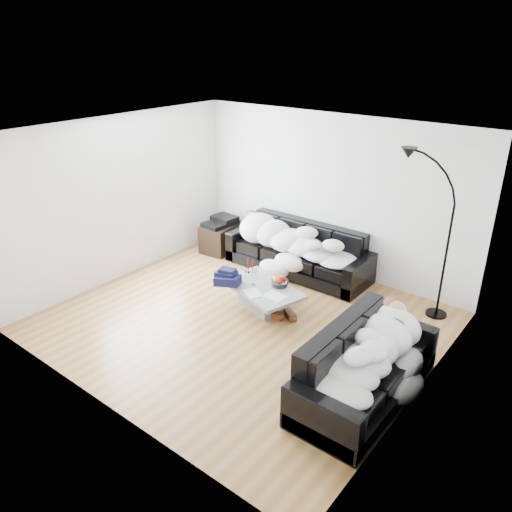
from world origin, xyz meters
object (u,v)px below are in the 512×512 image
Objects in this scene: wine_glass_b at (246,273)px; floor_lamp at (447,249)px; sofa_back at (298,249)px; wine_glass_a at (255,274)px; sleeper_back at (296,238)px; coffee_table at (262,297)px; shoes at (281,314)px; av_cabinet at (222,237)px; candle_right at (253,267)px; sofa_right at (367,364)px; sleeper_right at (369,347)px; fruit_bowl at (280,281)px; stereo at (221,221)px; candle_left at (248,266)px; wine_glass_c at (253,279)px.

floor_lamp reaches higher than wine_glass_b.
wine_glass_a is at bearing -87.58° from sofa_back.
coffee_table is (0.28, -1.30, -0.45)m from sleeper_back.
sleeper_back reaches higher than shoes.
av_cabinet is (-1.62, -0.10, -0.15)m from sofa_back.
floor_lamp reaches higher than candle_right.
sofa_back is 15.46× the size of wine_glass_a.
sofa_right is 12.13× the size of wine_glass_b.
fruit_bowl is (-1.89, 1.00, -0.20)m from sleeper_right.
shoes is 0.24× the size of floor_lamp.
av_cabinet is (-3.97, 2.06, -0.38)m from sleeper_right.
fruit_bowl is at bearing -140.57° from floor_lamp.
floor_lamp is at bearing 28.60° from wine_glass_a.
wine_glass_a is at bearing 67.43° from sofa_right.
floor_lamp is at bearing 32.71° from fruit_bowl.
sleeper_back is 1.62m from stereo.
fruit_bowl is at bearing 44.61° from coffee_table.
sleeper_back is 8.93× the size of candle_left.
av_cabinet is at bearing 146.54° from wine_glass_a.
wine_glass_c is (-0.14, -0.03, 0.27)m from coffee_table.
sofa_back is 10.71× the size of candle_right.
sleeper_right is 3.52× the size of shoes.
candle_left reaches higher than coffee_table.
av_cabinet is at bearing -170.98° from floor_lamp.
sleeper_back reaches higher than sofa_right.
sleeper_back is 4.27× the size of shoes.
candle_right is (-2.42, 1.04, 0.06)m from sofa_right.
sleeper_back is 8.75× the size of fruit_bowl.
candle_right is at bearing -93.48° from sofa_back.
wine_glass_b is 0.23m from wine_glass_c.
sleeper_back is at bearing 102.31° from coffee_table.
coffee_table is at bearing -177.00° from shoes.
fruit_bowl is 0.49× the size of shoes.
sofa_back reaches higher than wine_glass_c.
sofa_right is at bearing -22.57° from wine_glass_a.
sleeper_right is (2.35, -2.16, 0.23)m from sofa_back.
sofa_right is 1.66× the size of coffee_table.
sofa_right reaches higher than candle_left.
sleeper_right is 2.27m from coffee_table.
sleeper_right is 7.36× the size of candle_left.
wine_glass_c is at bearing 70.40° from sofa_right.
av_cabinet is (-1.76, 1.27, -0.19)m from wine_glass_c.
av_cabinet is at bearing 146.82° from coffee_table.
shoes is at bearing -63.53° from sleeper_back.
coffee_table is 0.60× the size of floor_lamp.
fruit_bowl is 0.39m from wine_glass_c.
sleeper_right reaches higher than wine_glass_b.
sleeper_back reaches higher than coffee_table.
floor_lamp is (3.98, 0.16, 0.44)m from stereo.
sofa_back is 3.21m from sleeper_right.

